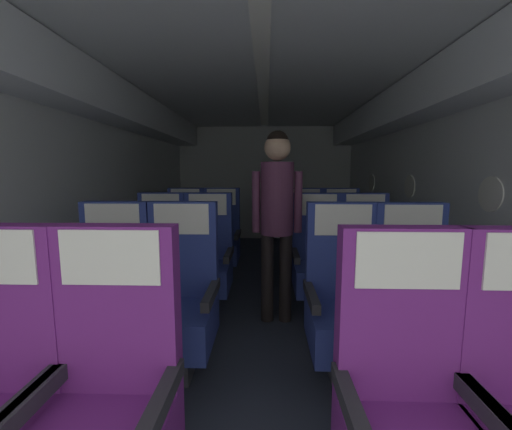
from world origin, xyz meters
TOP-DOWN VIEW (x-y plane):
  - ground at (0.00, 3.33)m, footprint 3.62×7.06m
  - fuselage_shell at (0.00, 3.59)m, footprint 3.50×6.71m
  - seat_a_left_aisle at (-0.52, 1.27)m, footprint 0.48×0.51m
  - seat_a_right_window at (0.53, 1.27)m, footprint 0.48×0.51m
  - seat_b_left_window at (-0.97, 2.23)m, footprint 0.48×0.51m
  - seat_b_left_aisle at (-0.52, 2.23)m, footprint 0.48×0.51m
  - seat_b_right_aisle at (0.96, 2.22)m, footprint 0.48×0.51m
  - seat_b_right_window at (0.53, 2.23)m, footprint 0.48×0.51m
  - seat_c_left_window at (-0.97, 3.20)m, footprint 0.48×0.51m
  - seat_c_left_aisle at (-0.52, 3.20)m, footprint 0.48×0.51m
  - seat_c_right_aisle at (0.97, 3.21)m, footprint 0.48×0.51m
  - seat_c_right_window at (0.52, 3.20)m, footprint 0.48×0.51m
  - seat_d_left_window at (-0.98, 4.16)m, footprint 0.48×0.51m
  - seat_d_left_aisle at (-0.52, 4.16)m, footprint 0.48×0.51m
  - seat_d_right_aisle at (0.96, 4.16)m, footprint 0.48×0.51m
  - seat_d_right_window at (0.51, 4.15)m, footprint 0.48×0.51m
  - flight_attendant at (0.13, 3.02)m, footprint 0.43×0.28m

SIDE VIEW (x-z plane):
  - ground at x=0.00m, z-range -0.02..0.00m
  - seat_a_left_aisle at x=-0.52m, z-range -0.08..1.04m
  - seat_a_right_window at x=0.53m, z-range -0.08..1.04m
  - seat_b_left_window at x=-0.97m, z-range -0.08..1.04m
  - seat_b_left_aisle at x=-0.52m, z-range -0.08..1.04m
  - seat_b_right_aisle at x=0.96m, z-range -0.08..1.04m
  - seat_b_right_window at x=0.53m, z-range -0.08..1.04m
  - seat_c_left_window at x=-0.97m, z-range -0.08..1.04m
  - seat_c_left_aisle at x=-0.52m, z-range -0.08..1.04m
  - seat_c_right_aisle at x=0.97m, z-range -0.08..1.04m
  - seat_c_right_window at x=0.52m, z-range -0.08..1.04m
  - seat_d_left_window at x=-0.98m, z-range -0.08..1.04m
  - seat_d_left_aisle at x=-0.52m, z-range -0.08..1.04m
  - seat_d_right_aisle at x=0.96m, z-range -0.08..1.04m
  - seat_d_right_window at x=0.51m, z-range -0.08..1.04m
  - flight_attendant at x=0.13m, z-range 0.20..1.86m
  - fuselage_shell at x=0.00m, z-range 0.50..2.76m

